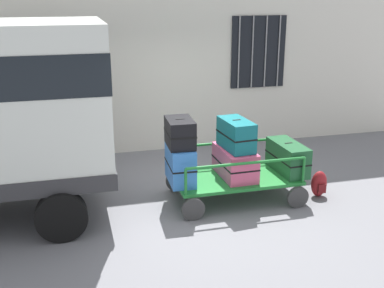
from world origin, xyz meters
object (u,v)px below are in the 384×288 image
(suitcase_midleft_middle, at_px, (236,134))
(suitcase_midleft_bottom, at_px, (235,162))
(suitcase_left_bottom, at_px, (180,164))
(suitcase_left_middle, at_px, (180,133))
(luggage_cart, at_px, (235,180))
(backpack, at_px, (319,184))
(suitcase_center_bottom, at_px, (288,157))

(suitcase_midleft_middle, bearing_deg, suitcase_midleft_bottom, 90.00)
(suitcase_left_bottom, relative_size, suitcase_left_middle, 1.17)
(luggage_cart, xyz_separation_m, suitcase_left_bottom, (-0.91, -0.01, 0.36))
(suitcase_midleft_bottom, bearing_deg, backpack, -11.43)
(suitcase_center_bottom, height_order, backpack, suitcase_center_bottom)
(suitcase_midleft_middle, bearing_deg, suitcase_left_bottom, -179.67)
(suitcase_left_middle, distance_m, backpack, 2.50)
(suitcase_midleft_middle, bearing_deg, suitcase_left_middle, 179.61)
(suitcase_center_bottom, bearing_deg, suitcase_left_middle, 179.43)
(suitcase_left_bottom, height_order, suitcase_center_bottom, suitcase_left_bottom)
(suitcase_left_middle, bearing_deg, suitcase_center_bottom, -0.57)
(suitcase_left_bottom, relative_size, suitcase_center_bottom, 0.82)
(suitcase_left_bottom, height_order, suitcase_midleft_bottom, suitcase_left_bottom)
(suitcase_left_middle, bearing_deg, luggage_cart, 0.05)
(suitcase_left_bottom, height_order, backpack, suitcase_left_bottom)
(suitcase_left_bottom, distance_m, backpack, 2.35)
(suitcase_left_middle, height_order, backpack, suitcase_left_middle)
(luggage_cart, bearing_deg, suitcase_center_bottom, -1.20)
(suitcase_left_middle, xyz_separation_m, suitcase_midleft_middle, (0.91, -0.01, -0.10))
(suitcase_left_middle, distance_m, suitcase_midleft_bottom, 1.07)
(backpack, bearing_deg, suitcase_midleft_middle, 169.21)
(luggage_cart, relative_size, suitcase_left_bottom, 2.70)
(luggage_cart, height_order, suitcase_left_middle, suitcase_left_middle)
(suitcase_left_middle, bearing_deg, suitcase_midleft_middle, -0.39)
(suitcase_left_middle, bearing_deg, suitcase_midleft_bottom, 0.61)
(suitcase_left_bottom, relative_size, suitcase_midleft_middle, 0.98)
(suitcase_center_bottom, bearing_deg, luggage_cart, 178.80)
(luggage_cart, bearing_deg, backpack, -11.08)
(luggage_cart, bearing_deg, suitcase_left_middle, -179.95)
(suitcase_center_bottom, bearing_deg, suitcase_left_bottom, 179.79)
(suitcase_left_bottom, distance_m, suitcase_midleft_middle, 0.99)
(suitcase_midleft_middle, distance_m, backpack, 1.66)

